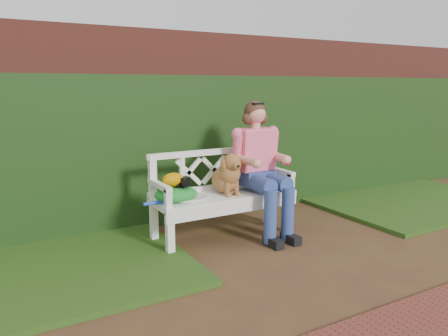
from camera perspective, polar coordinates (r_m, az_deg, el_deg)
ground at (r=4.30m, az=12.26°, el=-11.17°), size 60.00×60.00×0.00m
brick_wall at (r=5.57m, az=-0.47°, el=5.73°), size 10.00×0.30×2.20m
ivy_hedge at (r=5.40m, az=0.67°, el=2.91°), size 10.00×0.18×1.70m
grass_left at (r=4.16m, az=-23.74°, el=-12.28°), size 2.60×2.00×0.05m
grass_right at (r=6.58m, az=22.72°, el=-3.84°), size 2.60×2.00×0.05m
garden_bench at (r=4.61m, az=0.00°, el=-6.24°), size 1.64×0.78×0.48m
seated_woman at (r=4.69m, az=4.41°, el=-0.07°), size 0.82×0.95×1.42m
dog at (r=4.50m, az=0.34°, el=-0.61°), size 0.32×0.42×0.44m
tennis_racket at (r=4.30m, az=-4.77°, el=-3.97°), size 0.76×0.49×0.03m
green_bag at (r=4.26m, az=-6.28°, el=-3.36°), size 0.46×0.38×0.15m
camera_item at (r=4.24m, az=-5.51°, el=-1.77°), size 0.14×0.11×0.09m
baseball_glove at (r=4.23m, az=-6.66°, el=-1.53°), size 0.23×0.18×0.14m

